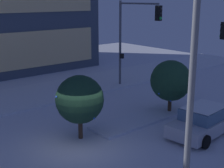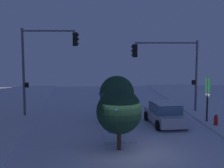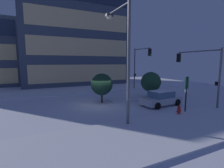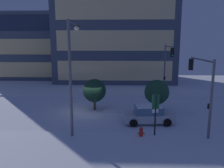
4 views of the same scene
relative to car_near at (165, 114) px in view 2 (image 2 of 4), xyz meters
name	(u,v)px [view 2 (image 2 of 4)]	position (x,y,z in m)	size (l,w,h in m)	color
ground	(127,152)	(-5.51, 3.25, -0.71)	(52.00, 52.00, 0.00)	silver
median_strip	(114,123)	(0.35, 3.42, -0.64)	(9.00, 1.80, 0.14)	silver
car_near	(165,114)	(0.00, 0.00, 0.00)	(4.45, 2.34, 1.49)	#B7B7C1
traffic_light_corner_near_right	(170,63)	(3.80, -1.27, 3.26)	(0.32, 5.28, 5.69)	#565960
traffic_light_corner_far_right	(44,57)	(3.13, 8.35, 3.74)	(0.32, 4.18, 6.56)	#565960
fire_hydrant	(216,121)	(-0.89, -3.17, -0.31)	(0.48, 0.26, 0.83)	red
parking_info_sign	(208,94)	(0.11, -2.93, 1.32)	(0.55, 0.18, 3.16)	black
decorated_tree_median	(119,111)	(-5.04, 3.63, 1.30)	(2.35, 2.35, 3.19)	#473323
decorated_tree_left_of_median	(117,93)	(1.16, 3.17, 1.30)	(2.42, 2.48, 3.23)	#473323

